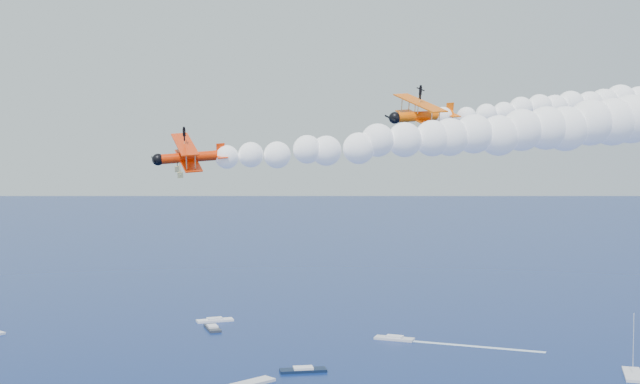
{
  "coord_description": "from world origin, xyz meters",
  "views": [
    {
      "loc": [
        12.69,
        -67.85,
        57.11
      ],
      "look_at": [
        11.69,
        19.23,
        52.54
      ],
      "focal_mm": 47.06,
      "sensor_mm": 36.0,
      "label": 1
    }
  ],
  "objects": [
    {
      "name": "biplane_lead",
      "position": [
        23.5,
        29.22,
        60.81
      ],
      "size": [
        11.7,
        13.15,
        8.56
      ],
      "primitive_type": null,
      "rotation": [
        -0.27,
        0.07,
        3.54
      ],
      "color": "#FF5E05"
    },
    {
      "name": "biplane_trail",
      "position": [
        -0.12,
        9.23,
        56.28
      ],
      "size": [
        8.8,
        10.2,
        6.9
      ],
      "primitive_type": null,
      "rotation": [
        -0.27,
        0.07,
        3.44
      ],
      "color": "#EE2F05"
    },
    {
      "name": "smoke_trail_lead",
      "position": [
        47.81,
        39.53,
        62.79
      ],
      "size": [
        53.95,
        40.78,
        9.41
      ],
      "primitive_type": null,
      "rotation": [
        0.0,
        0.0,
        3.54
      ],
      "color": "white"
    },
    {
      "name": "smoke_trail_trail",
      "position": [
        25.15,
        16.88,
        58.26
      ],
      "size": [
        53.6,
        32.75,
        9.41
      ],
      "primitive_type": null,
      "rotation": [
        0.0,
        0.0,
        3.44
      ],
      "color": "white"
    }
  ]
}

